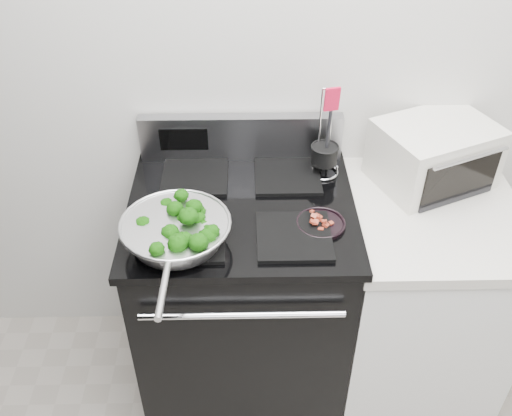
{
  "coord_description": "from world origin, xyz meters",
  "views": [
    {
      "loc": [
        -0.28,
        -0.14,
        2.16
      ],
      "look_at": [
        -0.25,
        1.36,
        0.98
      ],
      "focal_mm": 40.0,
      "sensor_mm": 36.0,
      "label": 1
    }
  ],
  "objects_px": {
    "toaster_oven": "(434,154)",
    "bacon_plate": "(321,221)",
    "gas_range": "(243,297)",
    "utensil_holder": "(324,159)",
    "skillet": "(176,231)"
  },
  "relations": [
    {
      "from": "bacon_plate",
      "to": "gas_range",
      "type": "bearing_deg",
      "value": 157.05
    },
    {
      "from": "gas_range",
      "to": "skillet",
      "type": "xyz_separation_m",
      "value": [
        -0.2,
        -0.19,
        0.52
      ]
    },
    {
      "from": "utensil_holder",
      "to": "toaster_oven",
      "type": "relative_size",
      "value": 0.73
    },
    {
      "from": "skillet",
      "to": "bacon_plate",
      "type": "relative_size",
      "value": 3.39
    },
    {
      "from": "skillet",
      "to": "toaster_oven",
      "type": "xyz_separation_m",
      "value": [
        0.9,
        0.38,
        0.03
      ]
    },
    {
      "from": "skillet",
      "to": "toaster_oven",
      "type": "bearing_deg",
      "value": 24.12
    },
    {
      "from": "bacon_plate",
      "to": "utensil_holder",
      "type": "bearing_deg",
      "value": 82.25
    },
    {
      "from": "bacon_plate",
      "to": "utensil_holder",
      "type": "xyz_separation_m",
      "value": [
        0.04,
        0.3,
        0.05
      ]
    },
    {
      "from": "toaster_oven",
      "to": "bacon_plate",
      "type": "bearing_deg",
      "value": -169.75
    },
    {
      "from": "skillet",
      "to": "bacon_plate",
      "type": "bearing_deg",
      "value": 11.69
    },
    {
      "from": "toaster_oven",
      "to": "skillet",
      "type": "bearing_deg",
      "value": 179.1
    },
    {
      "from": "skillet",
      "to": "toaster_oven",
      "type": "distance_m",
      "value": 0.98
    },
    {
      "from": "bacon_plate",
      "to": "toaster_oven",
      "type": "height_order",
      "value": "toaster_oven"
    },
    {
      "from": "gas_range",
      "to": "utensil_holder",
      "type": "distance_m",
      "value": 0.64
    },
    {
      "from": "skillet",
      "to": "utensil_holder",
      "type": "bearing_deg",
      "value": 38.66
    }
  ]
}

